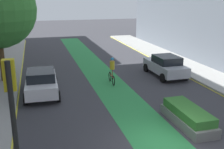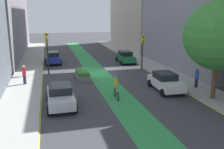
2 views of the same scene
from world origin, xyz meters
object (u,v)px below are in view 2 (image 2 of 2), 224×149
object	(u,v)px
car_blue_right_near	(53,58)
pedestrian_sidewalk_left_a	(197,78)
traffic_signal_near_right	(47,46)
car_silver_right_far	(60,96)
cyclist_in_lane	(116,86)
car_green_left_near	(125,57)
median_planter	(82,74)
pedestrian_sidewalk_right_a	(24,74)
car_white_left_far	(165,81)
traffic_signal_near_left	(143,46)
street_tree_near	(219,36)

from	to	relation	value
car_blue_right_near	pedestrian_sidewalk_left_a	size ratio (longest dim) A/B	2.44
traffic_signal_near_right	car_silver_right_far	xyz separation A→B (m)	(-0.75, 10.23, -2.40)
cyclist_in_lane	pedestrian_sidewalk_left_a	distance (m)	7.63
car_green_left_near	median_planter	distance (m)	9.61
car_silver_right_far	cyclist_in_lane	world-z (taller)	cyclist_in_lane
pedestrian_sidewalk_right_a	car_blue_right_near	bearing A→B (deg)	-105.66
car_white_left_far	median_planter	distance (m)	8.85
car_green_left_near	traffic_signal_near_left	bearing A→B (deg)	98.24
car_green_left_near	car_silver_right_far	bearing A→B (deg)	56.91
pedestrian_sidewalk_left_a	median_planter	bearing A→B (deg)	-34.10
car_green_left_near	median_planter	xyz separation A→B (m)	(6.79, 6.79, -0.40)
car_green_left_near	pedestrian_sidewalk_left_a	world-z (taller)	pedestrian_sidewalk_left_a
traffic_signal_near_right	pedestrian_sidewalk_right_a	xyz separation A→B (m)	(2.20, 3.95, -2.14)
pedestrian_sidewalk_left_a	street_tree_near	bearing A→B (deg)	81.78
cyclist_in_lane	median_planter	xyz separation A→B (m)	(1.73, -6.97, -0.57)
car_silver_right_far	car_white_left_far	distance (m)	9.25
traffic_signal_near_right	car_green_left_near	world-z (taller)	traffic_signal_near_right
car_white_left_far	car_blue_right_near	xyz separation A→B (m)	(9.24, -14.70, 0.00)
traffic_signal_near_right	pedestrian_sidewalk_right_a	bearing A→B (deg)	60.81
pedestrian_sidewalk_left_a	pedestrian_sidewalk_right_a	bearing A→B (deg)	-18.21
traffic_signal_near_right	car_white_left_far	bearing A→B (deg)	138.95
car_blue_right_near	median_planter	xyz separation A→B (m)	(-2.78, 8.65, -0.40)
car_green_left_near	car_blue_right_near	size ratio (longest dim) A/B	1.01
car_silver_right_far	street_tree_near	bearing A→B (deg)	172.16
car_silver_right_far	pedestrian_sidewalk_right_a	distance (m)	6.95
traffic_signal_near_right	street_tree_near	world-z (taller)	street_tree_near
street_tree_near	car_silver_right_far	bearing A→B (deg)	-7.84
traffic_signal_near_right	pedestrian_sidewalk_right_a	distance (m)	5.00
traffic_signal_near_right	pedestrian_sidewalk_right_a	world-z (taller)	traffic_signal_near_right
car_silver_right_far	car_green_left_near	distance (m)	17.28
traffic_signal_near_right	traffic_signal_near_left	size ratio (longest dim) A/B	1.12
traffic_signal_near_right	median_planter	distance (m)	5.08
median_planter	cyclist_in_lane	bearing A→B (deg)	103.96
car_white_left_far	street_tree_near	world-z (taller)	street_tree_near
cyclist_in_lane	median_planter	distance (m)	7.21
car_silver_right_far	pedestrian_sidewalk_right_a	world-z (taller)	pedestrian_sidewalk_right_a
car_green_left_near	car_white_left_far	bearing A→B (deg)	88.53
traffic_signal_near_right	cyclist_in_lane	world-z (taller)	traffic_signal_near_right
car_white_left_far	cyclist_in_lane	size ratio (longest dim) A/B	2.29
traffic_signal_near_left	car_white_left_far	xyz separation A→B (m)	(0.99, 8.24, -2.07)
traffic_signal_near_left	cyclist_in_lane	size ratio (longest dim) A/B	2.21
car_blue_right_near	median_planter	distance (m)	9.10
pedestrian_sidewalk_right_a	pedestrian_sidewalk_left_a	xyz separation A→B (m)	(-14.94, 4.92, -0.02)
cyclist_in_lane	median_planter	size ratio (longest dim) A/B	0.56
car_green_left_near	pedestrian_sidewalk_left_a	distance (m)	13.36
car_silver_right_far	pedestrian_sidewalk_left_a	world-z (taller)	pedestrian_sidewalk_left_a
cyclist_in_lane	car_white_left_far	bearing A→B (deg)	-168.86
cyclist_in_lane	street_tree_near	size ratio (longest dim) A/B	0.25
traffic_signal_near_left	cyclist_in_lane	xyz separation A→B (m)	(5.72, 9.17, -1.91)
traffic_signal_near_right	car_white_left_far	size ratio (longest dim) A/B	1.08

